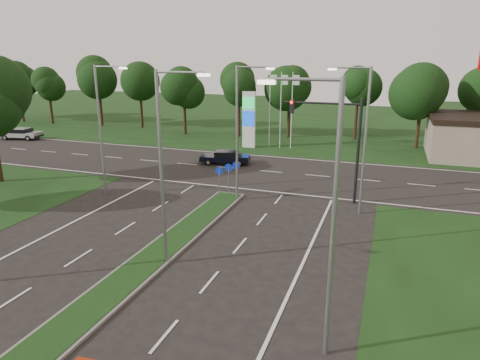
% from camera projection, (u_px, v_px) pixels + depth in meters
% --- Properties ---
extents(ground, '(160.00, 160.00, 0.00)m').
position_uv_depth(ground, '(64.00, 332.00, 15.33)').
color(ground, black).
rests_on(ground, ground).
extents(verge_far, '(160.00, 50.00, 0.02)m').
position_uv_depth(verge_far, '(319.00, 122.00, 65.13)').
color(verge_far, black).
rests_on(verge_far, ground).
extents(cross_road, '(160.00, 12.00, 0.02)m').
position_uv_depth(cross_road, '(260.00, 171.00, 37.06)').
color(cross_road, black).
rests_on(cross_road, ground).
extents(median_kerb, '(2.00, 26.00, 0.12)m').
position_uv_depth(median_kerb, '(128.00, 278.00, 18.94)').
color(median_kerb, slate).
rests_on(median_kerb, ground).
extents(streetlight_median_near, '(2.53, 0.22, 9.00)m').
position_uv_depth(streetlight_median_near, '(165.00, 160.00, 19.03)').
color(streetlight_median_near, gray).
rests_on(streetlight_median_near, ground).
extents(streetlight_median_far, '(2.53, 0.22, 9.00)m').
position_uv_depth(streetlight_median_far, '(240.00, 127.00, 28.09)').
color(streetlight_median_far, gray).
rests_on(streetlight_median_far, ground).
extents(streetlight_left_far, '(2.53, 0.22, 9.00)m').
position_uv_depth(streetlight_left_far, '(102.00, 124.00, 29.26)').
color(streetlight_left_far, gray).
rests_on(streetlight_left_far, ground).
extents(streetlight_right_far, '(2.53, 0.22, 9.00)m').
position_uv_depth(streetlight_right_far, '(362.00, 134.00, 25.58)').
color(streetlight_right_far, gray).
rests_on(streetlight_right_far, ground).
extents(streetlight_right_near, '(2.53, 0.22, 9.00)m').
position_uv_depth(streetlight_right_near, '(328.00, 209.00, 12.91)').
color(streetlight_right_near, gray).
rests_on(streetlight_right_near, ground).
extents(traffic_signal, '(5.10, 0.42, 7.00)m').
position_uv_depth(traffic_signal, '(339.00, 134.00, 28.02)').
color(traffic_signal, black).
rests_on(traffic_signal, ground).
extents(median_signs, '(1.16, 1.76, 2.38)m').
position_uv_depth(median_signs, '(228.00, 173.00, 29.70)').
color(median_signs, gray).
rests_on(median_signs, ground).
extents(gas_pylon, '(5.80, 1.26, 8.00)m').
position_uv_depth(gas_pylon, '(251.00, 118.00, 45.58)').
color(gas_pylon, silver).
rests_on(gas_pylon, ground).
extents(treeline_far, '(6.00, 6.00, 9.90)m').
position_uv_depth(treeline_far, '(301.00, 81.00, 49.55)').
color(treeline_far, black).
rests_on(treeline_far, ground).
extents(navy_sedan, '(4.71, 2.69, 1.22)m').
position_uv_depth(navy_sedan, '(225.00, 157.00, 39.24)').
color(navy_sedan, black).
rests_on(navy_sedan, ground).
extents(far_car_a, '(4.89, 2.86, 1.32)m').
position_uv_depth(far_car_a, '(21.00, 133.00, 50.92)').
color(far_car_a, '#ADADAD').
rests_on(far_car_a, ground).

